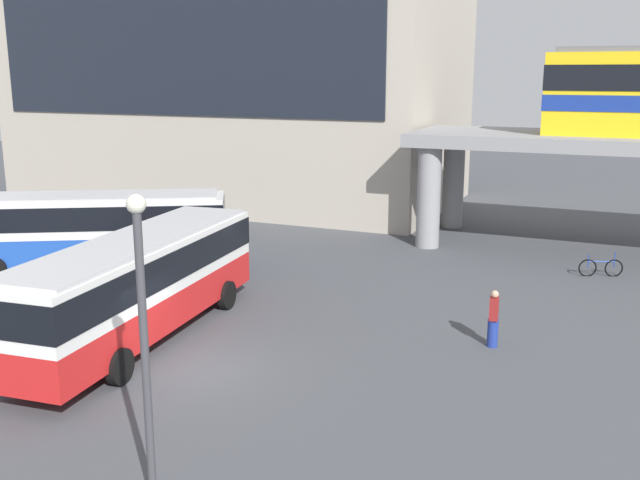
{
  "coord_description": "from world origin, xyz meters",
  "views": [
    {
      "loc": [
        10.67,
        -15.65,
        8.06
      ],
      "look_at": [
        0.59,
        7.46,
        2.2
      ],
      "focal_mm": 40.47,
      "sensor_mm": 36.0,
      "label": 1
    }
  ],
  "objects_px": {
    "bus_secondary": "(90,224)",
    "pedestrian_waiting_near_stop": "(493,320)",
    "station_building": "(238,31)",
    "bus_main": "(138,277)",
    "bicycle_blue": "(601,268)"
  },
  "relations": [
    {
      "from": "bus_main",
      "to": "pedestrian_waiting_near_stop",
      "type": "relative_size",
      "value": 6.37
    },
    {
      "from": "bus_main",
      "to": "pedestrian_waiting_near_stop",
      "type": "height_order",
      "value": "bus_main"
    },
    {
      "from": "station_building",
      "to": "bus_main",
      "type": "bearing_deg",
      "value": -67.13
    },
    {
      "from": "bus_secondary",
      "to": "pedestrian_waiting_near_stop",
      "type": "height_order",
      "value": "bus_secondary"
    },
    {
      "from": "bus_secondary",
      "to": "bicycle_blue",
      "type": "xyz_separation_m",
      "value": [
        19.49,
        7.57,
        -1.63
      ]
    },
    {
      "from": "station_building",
      "to": "bus_secondary",
      "type": "xyz_separation_m",
      "value": [
        3.39,
        -18.51,
        -8.63
      ]
    },
    {
      "from": "station_building",
      "to": "bicycle_blue",
      "type": "relative_size",
      "value": 16.12
    },
    {
      "from": "bus_main",
      "to": "bicycle_blue",
      "type": "bearing_deg",
      "value": 46.33
    },
    {
      "from": "station_building",
      "to": "bus_secondary",
      "type": "distance_m",
      "value": 20.7
    },
    {
      "from": "bus_main",
      "to": "bicycle_blue",
      "type": "height_order",
      "value": "bus_main"
    },
    {
      "from": "station_building",
      "to": "pedestrian_waiting_near_stop",
      "type": "distance_m",
      "value": 30.44
    },
    {
      "from": "bicycle_blue",
      "to": "bus_main",
      "type": "bearing_deg",
      "value": -133.67
    },
    {
      "from": "bus_main",
      "to": "bus_secondary",
      "type": "distance_m",
      "value": 8.88
    },
    {
      "from": "bicycle_blue",
      "to": "station_building",
      "type": "bearing_deg",
      "value": 154.45
    },
    {
      "from": "station_building",
      "to": "bus_secondary",
      "type": "height_order",
      "value": "station_building"
    }
  ]
}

